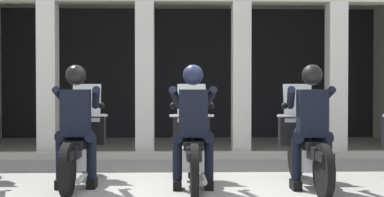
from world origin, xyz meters
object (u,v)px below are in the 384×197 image
(motorcycle_left, at_px, (81,147))
(police_officer_center, at_px, (193,116))
(motorcycle_center, at_px, (193,147))
(police_officer_right, at_px, (312,116))
(motorcycle_right, at_px, (306,148))
(police_officer_left, at_px, (76,115))

(motorcycle_left, distance_m, police_officer_center, 1.61)
(motorcycle_center, distance_m, police_officer_right, 1.60)
(motorcycle_center, relative_size, police_officer_center, 1.29)
(motorcycle_left, bearing_deg, motorcycle_center, -10.23)
(motorcycle_left, xyz_separation_m, motorcycle_center, (1.50, -0.11, 0.00))
(motorcycle_center, bearing_deg, police_officer_center, -104.94)
(police_officer_right, bearing_deg, motorcycle_center, 160.90)
(motorcycle_center, bearing_deg, motorcycle_right, -17.23)
(police_officer_right, bearing_deg, police_officer_center, 171.52)
(police_officer_left, bearing_deg, motorcycle_left, 83.85)
(police_officer_left, distance_m, motorcycle_center, 1.57)
(motorcycle_center, relative_size, motorcycle_right, 1.00)
(motorcycle_right, height_order, police_officer_right, police_officer_right)
(motorcycle_right, bearing_deg, police_officer_right, -96.18)
(police_officer_center, bearing_deg, police_officer_left, 160.99)
(police_officer_center, bearing_deg, motorcycle_right, -6.46)
(police_officer_right, bearing_deg, motorcycle_right, 83.82)
(motorcycle_left, height_order, police_officer_left, police_officer_left)
(police_officer_center, bearing_deg, motorcycle_left, 150.47)
(motorcycle_center, xyz_separation_m, motorcycle_right, (1.50, -0.07, 0.00))
(motorcycle_center, xyz_separation_m, police_officer_right, (1.50, -0.35, 0.44))
(motorcycle_center, height_order, motorcycle_right, same)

